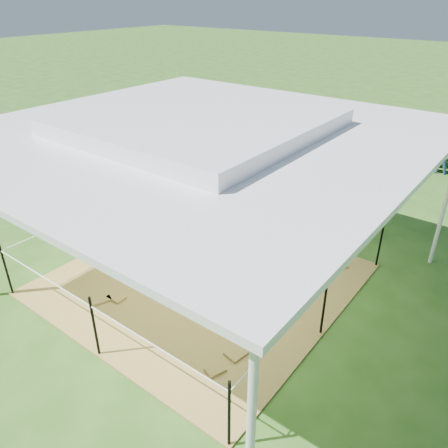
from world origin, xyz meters
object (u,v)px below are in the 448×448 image
Objects in this scene: green_bottle at (92,247)px; pony at (239,245)px; straw_bale at (129,243)px; foal at (235,297)px; picnic_table_near at (442,156)px; distant_person at (442,154)px; woman at (129,213)px.

pony is at bearing 25.55° from green_bottle.
straw_bale is 0.71m from green_bottle.
straw_bale is at bearing 176.43° from foal.
picnic_table_near is at bearing 67.54° from straw_bale.
straw_bale is 0.79× the size of distant_person.
straw_bale is at bearing 103.16° from pony.
green_bottle is 0.15× the size of picnic_table_near.
green_bottle is 9.48m from distant_person.
green_bottle is at bearing -140.71° from straw_bale.
foal is 8.73m from picnic_table_near.
picnic_table_near is at bearing -86.63° from distant_person.
woman is 1.12× the size of foal.
distant_person is (0.07, -0.45, 0.21)m from picnic_table_near.
woman reaches higher than pony.
distant_person is at bearing -95.72° from picnic_table_near.
picnic_table_near reaches higher than foal.
foal is at bearing -3.59° from straw_bale.
foal is at bearing 105.46° from woman.
green_bottle is 2.87m from pony.
pony is at bearing 131.26° from woman.
straw_bale is 0.83× the size of woman.
foal reaches higher than green_bottle.
foal is (0.60, -0.94, -0.27)m from pony.
foal is (2.52, -0.16, -0.62)m from woman.
picnic_table_near is (3.52, 8.52, 0.11)m from straw_bale.
distant_person is (1.58, 7.29, -0.02)m from pony.
green_bottle is 9.85m from picnic_table_near.
straw_bale is 8.84m from distant_person.
green_bottle is 0.19× the size of pony.
pony reaches higher than distant_person.
straw_bale is 2.18m from pony.
pony is 7.89m from picnic_table_near.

